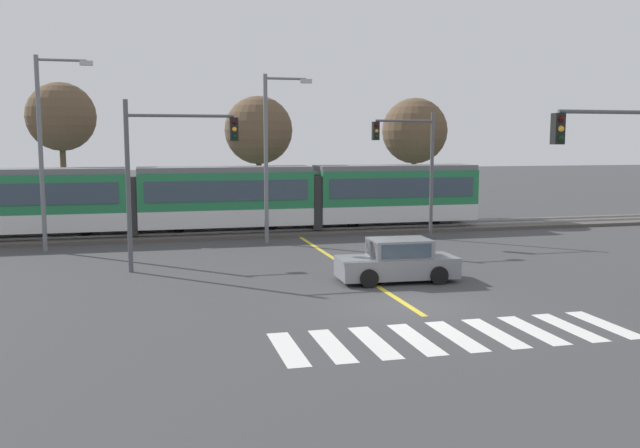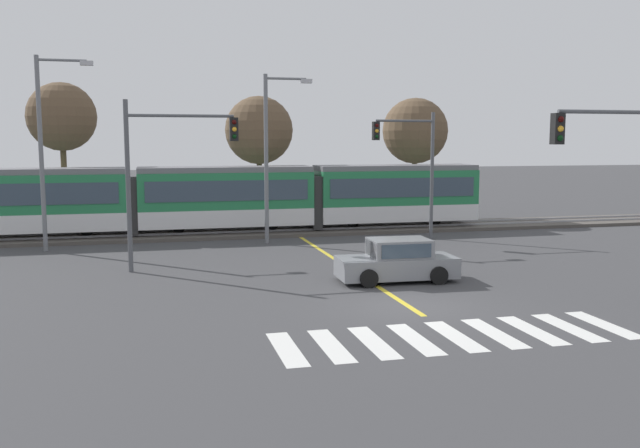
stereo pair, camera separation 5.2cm
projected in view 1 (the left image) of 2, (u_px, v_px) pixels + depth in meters
name	position (u px, v px, depth m)	size (l,w,h in m)	color
ground_plane	(407.00, 305.00, 20.61)	(200.00, 200.00, 0.00)	#3D3D3F
track_bed	(293.00, 231.00, 36.83)	(120.00, 4.00, 0.18)	#4C4742
rail_near	(295.00, 230.00, 36.12)	(120.00, 0.08, 0.10)	#939399
rail_far	(290.00, 227.00, 37.51)	(120.00, 0.08, 0.10)	#939399
light_rail_tram	(225.00, 196.00, 35.71)	(28.00, 2.64, 3.43)	silver
crosswalk_stripe_0	(288.00, 349.00, 16.26)	(0.56, 2.80, 0.01)	silver
crosswalk_stripe_1	(332.00, 345.00, 16.53)	(0.56, 2.80, 0.01)	silver
crosswalk_stripe_2	(374.00, 342.00, 16.80)	(0.56, 2.80, 0.01)	silver
crosswalk_stripe_3	(416.00, 339.00, 17.06)	(0.56, 2.80, 0.01)	silver
crosswalk_stripe_4	(456.00, 336.00, 17.33)	(0.56, 2.80, 0.01)	silver
crosswalk_stripe_5	(495.00, 333.00, 17.60)	(0.56, 2.80, 0.01)	silver
crosswalk_stripe_6	(532.00, 330.00, 17.87)	(0.56, 2.80, 0.01)	silver
crosswalk_stripe_7	(569.00, 327.00, 18.14)	(0.56, 2.80, 0.01)	silver
crosswalk_stripe_8	(604.00, 324.00, 18.41)	(0.56, 2.80, 0.01)	silver
lane_centre_line	(345.00, 265.00, 27.09)	(0.20, 16.28, 0.01)	gold
sedan_crossing	(397.00, 262.00, 24.02)	(4.27, 2.05, 1.52)	gray
traffic_light_far_right	(413.00, 157.00, 33.71)	(3.25, 0.38, 6.37)	#515459
traffic_light_mid_left	(165.00, 160.00, 25.57)	(4.25, 0.38, 6.49)	#515459
traffic_light_near_right	(623.00, 170.00, 20.26)	(3.75, 0.38, 6.16)	#515459
street_lamp_west	(46.00, 141.00, 30.03)	(2.47, 0.28, 8.69)	slate
street_lamp_centre	(271.00, 147.00, 32.49)	(2.36, 0.28, 8.11)	slate
bare_tree_far_west	(61.00, 117.00, 37.13)	(3.75, 3.75, 8.15)	brown
bare_tree_west	(259.00, 131.00, 39.59)	(3.98, 3.98, 7.56)	brown
bare_tree_east	(415.00, 131.00, 42.62)	(4.12, 4.12, 7.63)	brown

